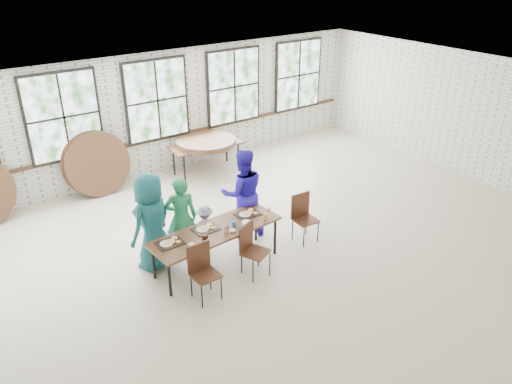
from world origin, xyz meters
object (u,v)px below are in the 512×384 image
Objects in this scene: dining_table at (216,232)px; storage_table at (206,146)px; chair_near_left at (202,267)px; chair_near_right at (251,246)px.

storage_table is at bearing 57.77° from dining_table.
dining_table is 0.88m from chair_near_left.
storage_table is at bearing 44.75° from chair_near_right.
chair_near_right reaches higher than storage_table.
storage_table is at bearing 56.74° from chair_near_left.
chair_near_right is at bearing -60.05° from dining_table.
chair_near_right is (0.36, -0.54, -0.13)m from dining_table.
dining_table is 0.66m from chair_near_right.
dining_table and storage_table have the same top height.
chair_near_right reaches higher than dining_table.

